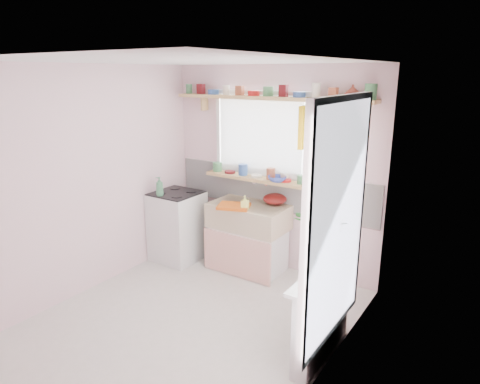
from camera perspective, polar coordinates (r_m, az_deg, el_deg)
The scene contains 19 objects.
room at distance 4.32m, azimuth 7.17°, elevation 1.67°, with size 3.20×3.20×3.20m.
sink_unit at distance 5.35m, azimuth 1.10°, elevation -6.00°, with size 0.95×0.65×1.11m.
cooker at distance 5.70m, azimuth -8.35°, elevation -4.48°, with size 0.58×0.58×0.93m.
radiator_ledge at distance 3.89m, azimuth 10.88°, elevation -15.72°, with size 0.22×0.95×0.78m.
windowsill at distance 5.28m, azimuth 2.22°, elevation 1.79°, with size 1.40×0.22×0.04m, color tan.
pine_shelf at distance 5.05m, azimuth 3.77°, elevation 12.39°, with size 2.52×0.24×0.04m, color tan.
shelf_crockery at distance 5.06m, azimuth 3.61°, elevation 13.24°, with size 2.47×0.11×0.12m.
sill_crockery at distance 5.27m, azimuth 2.07°, elevation 2.60°, with size 1.35×0.11×0.12m.
dish_tray at distance 5.09m, azimuth -0.83°, elevation -1.91°, with size 0.37×0.28×0.04m, color #DF5C13.
colander at distance 5.24m, azimuth 4.68°, elevation -0.92°, with size 0.29×0.29×0.13m, color #59100F.
jade_plant at distance 3.79m, azimuth 11.32°, elevation -5.42°, with size 0.51×0.45×0.57m, color #2A6729.
fruit_bowl at distance 4.06m, azimuth 12.25°, elevation -7.78°, with size 0.32×0.32×0.08m, color silver.
herb_pot at distance 3.58m, azimuth 9.13°, elevation -9.57°, with size 0.12×0.08×0.23m, color #316026.
soap_bottle_sink at distance 4.99m, azimuth 0.65°, elevation -1.46°, with size 0.08×0.08×0.18m, color #F9F56E.
sill_cup at distance 5.15m, azimuth 6.03°, elevation 2.08°, with size 0.11×0.11×0.09m, color beige.
sill_bowl at distance 5.06m, azimuth 4.96°, elevation 1.76°, with size 0.22×0.22×0.07m, color #364BB1.
shelf_vase at distance 4.70m, azimuth 14.77°, elevation 12.81°, with size 0.14×0.14×0.15m, color #A54532.
cooker_bottle at distance 5.42m, azimuth -10.68°, elevation 0.74°, with size 0.09×0.09×0.24m, color #44895B.
fruit at distance 4.04m, azimuth 12.41°, elevation -6.97°, with size 0.20×0.14×0.10m.
Camera 1 is at (2.50, -2.91, 2.41)m, focal length 32.00 mm.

